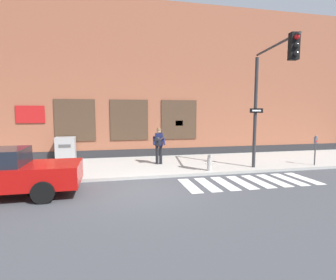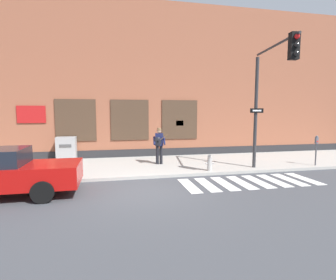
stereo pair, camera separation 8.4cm
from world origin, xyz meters
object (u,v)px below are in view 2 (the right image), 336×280
at_px(traffic_light, 269,86).
at_px(utility_box, 66,149).
at_px(fire_hydrant, 210,163).
at_px(parking_meter, 316,146).
at_px(red_car, 1,173).
at_px(busker, 159,144).

xyz_separation_m(traffic_light, utility_box, (-8.55, 4.90, -2.96)).
height_order(traffic_light, fire_hydrant, traffic_light).
bearing_deg(traffic_light, fire_hydrant, 154.49).
height_order(traffic_light, parking_meter, traffic_light).
relative_size(red_car, fire_hydrant, 6.59).
distance_m(traffic_light, parking_meter, 4.33).
relative_size(traffic_light, parking_meter, 3.58).
height_order(red_car, utility_box, red_car).
distance_m(red_car, utility_box, 5.62).
xyz_separation_m(red_car, traffic_light, (9.60, 0.62, 2.93)).
xyz_separation_m(red_car, busker, (5.63, 3.53, 0.37)).
distance_m(red_car, traffic_light, 10.06).
distance_m(traffic_light, fire_hydrant, 3.98).
distance_m(red_car, busker, 6.66).
bearing_deg(parking_meter, busker, 165.49).
relative_size(busker, utility_box, 1.43).
relative_size(red_car, utility_box, 3.71).
bearing_deg(fire_hydrant, busker, 134.46).
bearing_deg(red_car, fire_hydrant, 12.15).
bearing_deg(red_car, parking_meter, 7.33).
height_order(busker, utility_box, busker).
bearing_deg(busker, fire_hydrant, -45.54).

